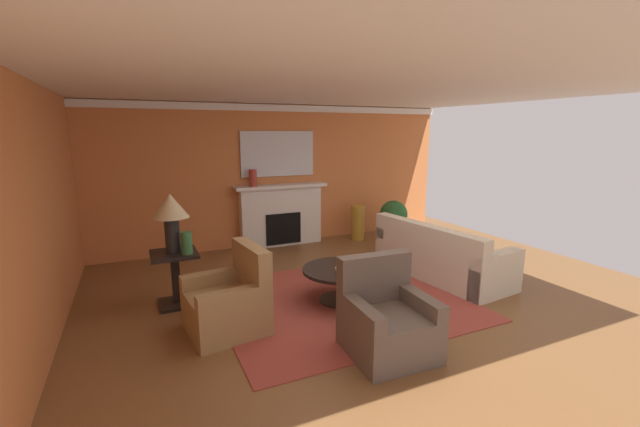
{
  "coord_description": "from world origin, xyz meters",
  "views": [
    {
      "loc": [
        -2.51,
        -4.18,
        2.2
      ],
      "look_at": [
        -0.05,
        1.15,
        1.0
      ],
      "focal_mm": 22.67,
      "sensor_mm": 36.0,
      "label": 1
    }
  ],
  "objects_px": {
    "sofa": "(439,258)",
    "coffee_table": "(341,277)",
    "vase_on_side_table": "(187,243)",
    "side_table": "(175,275)",
    "table_lamp": "(171,212)",
    "potted_plant": "(393,217)",
    "mantel_mirror": "(278,154)",
    "armchair_facing_fireplace": "(387,323)",
    "vase_mantel_left": "(253,178)",
    "armchair_near_window": "(229,304)",
    "fireplace": "(281,217)",
    "vase_tall_corner": "(358,223)"
  },
  "relations": [
    {
      "from": "sofa",
      "to": "coffee_table",
      "type": "xyz_separation_m",
      "value": [
        -1.8,
        -0.18,
        0.04
      ]
    },
    {
      "from": "coffee_table",
      "to": "vase_on_side_table",
      "type": "xyz_separation_m",
      "value": [
        -1.82,
        0.66,
        0.5
      ]
    },
    {
      "from": "side_table",
      "to": "table_lamp",
      "type": "distance_m",
      "value": 0.82
    },
    {
      "from": "table_lamp",
      "to": "vase_on_side_table",
      "type": "bearing_deg",
      "value": -38.66
    },
    {
      "from": "side_table",
      "to": "potted_plant",
      "type": "relative_size",
      "value": 0.84
    },
    {
      "from": "mantel_mirror",
      "to": "vase_on_side_table",
      "type": "xyz_separation_m",
      "value": [
        -2.01,
        -2.34,
        -0.93
      ]
    },
    {
      "from": "table_lamp",
      "to": "vase_on_side_table",
      "type": "height_order",
      "value": "table_lamp"
    },
    {
      "from": "armchair_facing_fireplace",
      "to": "side_table",
      "type": "xyz_separation_m",
      "value": [
        -1.81,
        2.08,
        0.09
      ]
    },
    {
      "from": "armchair_facing_fireplace",
      "to": "table_lamp",
      "type": "relative_size",
      "value": 1.27
    },
    {
      "from": "armchair_facing_fireplace",
      "to": "table_lamp",
      "type": "bearing_deg",
      "value": 130.95
    },
    {
      "from": "table_lamp",
      "to": "vase_mantel_left",
      "type": "bearing_deg",
      "value": 51.8
    },
    {
      "from": "armchair_near_window",
      "to": "side_table",
      "type": "height_order",
      "value": "armchair_near_window"
    },
    {
      "from": "mantel_mirror",
      "to": "vase_mantel_left",
      "type": "height_order",
      "value": "mantel_mirror"
    },
    {
      "from": "fireplace",
      "to": "armchair_near_window",
      "type": "distance_m",
      "value": 3.5
    },
    {
      "from": "fireplace",
      "to": "armchair_facing_fireplace",
      "type": "xyz_separation_m",
      "value": [
        -0.36,
        -4.18,
        -0.26
      ]
    },
    {
      "from": "vase_tall_corner",
      "to": "vase_mantel_left",
      "type": "height_order",
      "value": "vase_mantel_left"
    },
    {
      "from": "vase_tall_corner",
      "to": "potted_plant",
      "type": "xyz_separation_m",
      "value": [
        0.6,
        -0.38,
        0.14
      ]
    },
    {
      "from": "fireplace",
      "to": "vase_mantel_left",
      "type": "height_order",
      "value": "vase_mantel_left"
    },
    {
      "from": "vase_on_side_table",
      "to": "vase_tall_corner",
      "type": "height_order",
      "value": "vase_on_side_table"
    },
    {
      "from": "vase_tall_corner",
      "to": "sofa",
      "type": "bearing_deg",
      "value": -88.83
    },
    {
      "from": "armchair_facing_fireplace",
      "to": "coffee_table",
      "type": "relative_size",
      "value": 0.95
    },
    {
      "from": "fireplace",
      "to": "armchair_near_window",
      "type": "xyz_separation_m",
      "value": [
        -1.69,
        -3.06,
        -0.26
      ]
    },
    {
      "from": "mantel_mirror",
      "to": "coffee_table",
      "type": "xyz_separation_m",
      "value": [
        -0.2,
        -3.0,
        -1.44
      ]
    },
    {
      "from": "table_lamp",
      "to": "vase_tall_corner",
      "type": "distance_m",
      "value": 4.22
    },
    {
      "from": "sofa",
      "to": "armchair_facing_fireplace",
      "type": "bearing_deg",
      "value": -142.88
    },
    {
      "from": "fireplace",
      "to": "armchair_facing_fireplace",
      "type": "height_order",
      "value": "fireplace"
    },
    {
      "from": "fireplace",
      "to": "armchair_facing_fireplace",
      "type": "distance_m",
      "value": 4.21
    },
    {
      "from": "fireplace",
      "to": "vase_tall_corner",
      "type": "distance_m",
      "value": 1.6
    },
    {
      "from": "vase_tall_corner",
      "to": "potted_plant",
      "type": "bearing_deg",
      "value": -32.6
    },
    {
      "from": "side_table",
      "to": "potted_plant",
      "type": "height_order",
      "value": "potted_plant"
    },
    {
      "from": "table_lamp",
      "to": "vase_tall_corner",
      "type": "height_order",
      "value": "table_lamp"
    },
    {
      "from": "vase_mantel_left",
      "to": "table_lamp",
      "type": "bearing_deg",
      "value": -128.2
    },
    {
      "from": "vase_on_side_table",
      "to": "mantel_mirror",
      "type": "bearing_deg",
      "value": 49.3
    },
    {
      "from": "fireplace",
      "to": "coffee_table",
      "type": "bearing_deg",
      "value": -93.92
    },
    {
      "from": "armchair_near_window",
      "to": "potted_plant",
      "type": "height_order",
      "value": "armchair_near_window"
    },
    {
      "from": "armchair_near_window",
      "to": "potted_plant",
      "type": "distance_m",
      "value": 4.52
    },
    {
      "from": "side_table",
      "to": "vase_on_side_table",
      "type": "distance_m",
      "value": 0.48
    },
    {
      "from": "table_lamp",
      "to": "mantel_mirror",
      "type": "bearing_deg",
      "value": 45.75
    },
    {
      "from": "mantel_mirror",
      "to": "vase_mantel_left",
      "type": "xyz_separation_m",
      "value": [
        -0.55,
        -0.17,
        -0.42
      ]
    },
    {
      "from": "fireplace",
      "to": "side_table",
      "type": "distance_m",
      "value": 3.02
    },
    {
      "from": "table_lamp",
      "to": "vase_on_side_table",
      "type": "xyz_separation_m",
      "value": [
        0.15,
        -0.12,
        -0.39
      ]
    },
    {
      "from": "coffee_table",
      "to": "vase_mantel_left",
      "type": "distance_m",
      "value": 3.03
    },
    {
      "from": "mantel_mirror",
      "to": "sofa",
      "type": "xyz_separation_m",
      "value": [
        1.6,
        -2.82,
        -1.48
      ]
    },
    {
      "from": "armchair_near_window",
      "to": "vase_on_side_table",
      "type": "height_order",
      "value": "vase_on_side_table"
    },
    {
      "from": "table_lamp",
      "to": "vase_mantel_left",
      "type": "distance_m",
      "value": 2.61
    },
    {
      "from": "armchair_facing_fireplace",
      "to": "table_lamp",
      "type": "height_order",
      "value": "table_lamp"
    },
    {
      "from": "armchair_facing_fireplace",
      "to": "mantel_mirror",
      "type": "bearing_deg",
      "value": 85.24
    },
    {
      "from": "mantel_mirror",
      "to": "armchair_facing_fireplace",
      "type": "height_order",
      "value": "mantel_mirror"
    },
    {
      "from": "armchair_near_window",
      "to": "vase_tall_corner",
      "type": "distance_m",
      "value": 4.26
    },
    {
      "from": "vase_mantel_left",
      "to": "armchair_facing_fireplace",
      "type": "bearing_deg",
      "value": -87.35
    }
  ]
}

